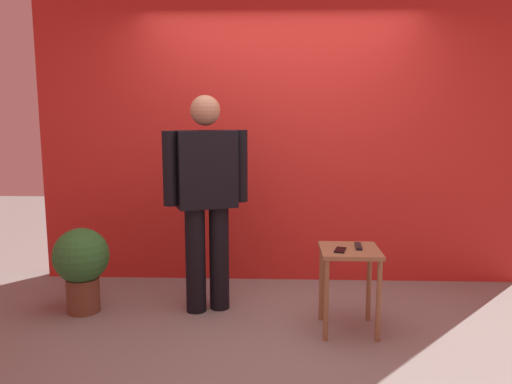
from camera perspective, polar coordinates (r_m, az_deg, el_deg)
ground_plane at (r=3.73m, az=2.74°, el=-16.39°), size 12.00×12.00×0.00m
back_wall_red at (r=4.76m, az=2.71°, el=8.28°), size 4.50×0.12×3.08m
standing_person at (r=4.01m, az=-5.60°, el=-0.08°), size 0.67×0.38×1.73m
side_table at (r=3.78m, az=10.45°, el=-8.15°), size 0.42×0.42×0.62m
cell_phone at (r=3.68m, az=9.44°, el=-6.44°), size 0.11×0.16×0.01m
tv_remote at (r=3.78m, az=11.43°, el=-6.00°), size 0.06×0.17×0.02m
potted_plant at (r=4.31m, az=-19.03°, el=-7.53°), size 0.44×0.44×0.69m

